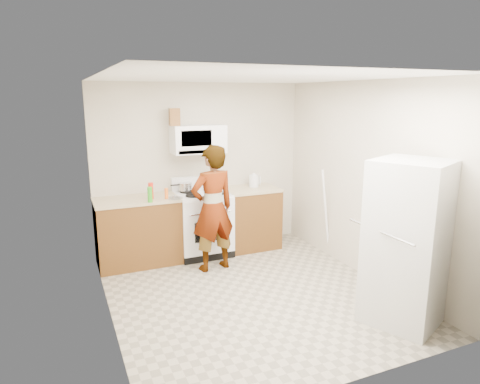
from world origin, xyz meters
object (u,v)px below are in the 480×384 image
microwave (198,139)px  saucepan (185,187)px  gas_range (202,222)px  fridge (407,243)px  kettle (254,181)px  person (213,209)px

microwave → saucepan: 0.72m
gas_range → saucepan: (-0.20, 0.17, 0.52)m
fridge → saucepan: (-1.50, 2.84, 0.16)m
gas_range → saucepan: gas_range is taller
kettle → saucepan: bearing=-175.5°
person → kettle: bearing=-152.6°
microwave → fridge: microwave is taller
fridge → person: bearing=98.3°
gas_range → kettle: bearing=5.1°
person → saucepan: (-0.15, 0.77, 0.16)m
fridge → kettle: size_ratio=9.36×
gas_range → fridge: fridge is taller
microwave → saucepan: (-0.20, 0.05, -0.69)m
gas_range → kettle: gas_range is taller
gas_range → person: size_ratio=0.67×
gas_range → fridge: (1.30, -2.66, 0.36)m
gas_range → fridge: 2.99m
saucepan → microwave: bearing=-13.3°
kettle → microwave: bearing=-173.7°
saucepan → kettle: bearing=-5.2°
kettle → saucepan: 1.07m
microwave → saucepan: bearing=166.7°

